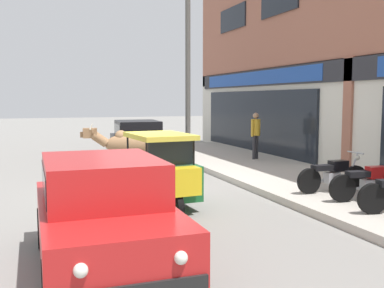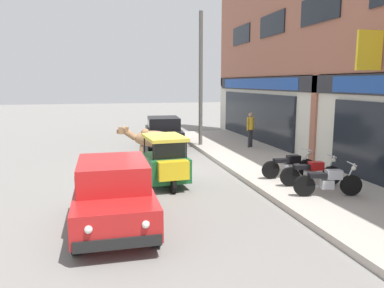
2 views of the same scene
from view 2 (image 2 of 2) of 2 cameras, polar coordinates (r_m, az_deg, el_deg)
ground_plane at (r=13.15m, az=-4.16°, el=-4.34°), size 90.00×90.00×0.00m
sidewalk at (r=14.31m, az=11.75°, el=-3.06°), size 19.00×3.54×0.16m
shop_building at (r=15.05m, az=19.58°, el=14.42°), size 23.00×1.40×9.57m
cow at (r=14.17m, az=-6.40°, el=0.76°), size 0.76×2.14×1.61m
car_0 at (r=8.30m, az=-11.89°, el=-6.90°), size 3.62×1.63×1.46m
car_1 at (r=18.23m, az=-4.37°, el=2.10°), size 3.70×1.85×1.46m
auto_rickshaw at (r=11.34m, az=-4.00°, el=-3.14°), size 2.03×1.29×1.52m
motorcycle_0 at (r=12.10m, az=14.60°, el=-3.19°), size 0.52×1.81×0.88m
motorcycle_1 at (r=11.33m, az=17.69°, el=-4.16°), size 0.55×1.81×0.88m
motorcycle_2 at (r=10.46m, az=20.04°, el=-5.41°), size 0.63×1.80×0.88m
pedestrian at (r=17.35m, az=8.91°, el=2.74°), size 0.32×0.44×1.60m
utility_pole at (r=17.76m, az=1.33°, el=9.80°), size 0.18×0.18×6.17m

